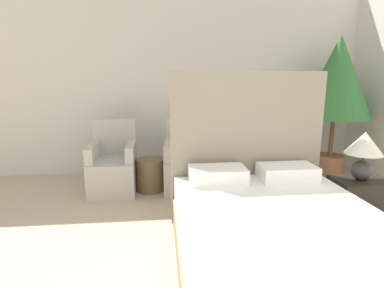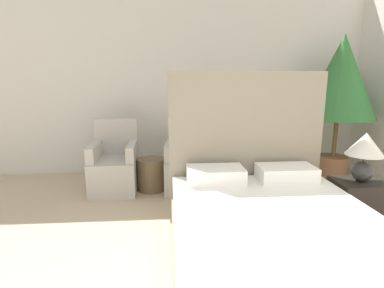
{
  "view_description": "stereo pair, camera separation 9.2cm",
  "coord_description": "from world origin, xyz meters",
  "px_view_note": "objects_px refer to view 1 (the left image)",
  "views": [
    {
      "loc": [
        -0.55,
        -0.64,
        1.44
      ],
      "look_at": [
        -0.21,
        2.71,
        0.72
      ],
      "focal_mm": 28.0,
      "sensor_mm": 36.0,
      "label": 1
    },
    {
      "loc": [
        -0.46,
        -0.65,
        1.44
      ],
      "look_at": [
        -0.21,
        2.71,
        0.72
      ],
      "focal_mm": 28.0,
      "sensor_mm": 36.0,
      "label": 2
    }
  ],
  "objects_px": {
    "potted_palm": "(337,82)",
    "table_lamp": "(364,149)",
    "side_table": "(151,174)",
    "armchair_near_window_right": "(187,167)",
    "nightstand": "(359,202)",
    "armchair_near_window_left": "(113,170)",
    "bed": "(279,237)"
  },
  "relations": [
    {
      "from": "armchair_near_window_left",
      "to": "table_lamp",
      "type": "relative_size",
      "value": 1.94
    },
    {
      "from": "armchair_near_window_left",
      "to": "nightstand",
      "type": "xyz_separation_m",
      "value": [
        2.59,
        -1.22,
        -0.05
      ]
    },
    {
      "from": "nightstand",
      "to": "side_table",
      "type": "xyz_separation_m",
      "value": [
        -2.11,
        1.21,
        -0.03
      ]
    },
    {
      "from": "potted_palm",
      "to": "table_lamp",
      "type": "height_order",
      "value": "potted_palm"
    },
    {
      "from": "side_table",
      "to": "potted_palm",
      "type": "bearing_deg",
      "value": 5.24
    },
    {
      "from": "bed",
      "to": "potted_palm",
      "type": "distance_m",
      "value": 2.88
    },
    {
      "from": "potted_palm",
      "to": "side_table",
      "type": "relative_size",
      "value": 4.82
    },
    {
      "from": "potted_palm",
      "to": "nightstand",
      "type": "height_order",
      "value": "potted_palm"
    },
    {
      "from": "bed",
      "to": "side_table",
      "type": "relative_size",
      "value": 4.79
    },
    {
      "from": "armchair_near_window_right",
      "to": "side_table",
      "type": "distance_m",
      "value": 0.49
    },
    {
      "from": "bed",
      "to": "potted_palm",
      "type": "xyz_separation_m",
      "value": [
        1.62,
        2.11,
        1.11
      ]
    },
    {
      "from": "potted_palm",
      "to": "side_table",
      "type": "bearing_deg",
      "value": -174.76
    },
    {
      "from": "armchair_near_window_right",
      "to": "nightstand",
      "type": "height_order",
      "value": "armchair_near_window_right"
    },
    {
      "from": "armchair_near_window_left",
      "to": "nightstand",
      "type": "distance_m",
      "value": 2.87
    },
    {
      "from": "bed",
      "to": "table_lamp",
      "type": "xyz_separation_m",
      "value": [
        1.08,
        0.66,
        0.49
      ]
    },
    {
      "from": "nightstand",
      "to": "table_lamp",
      "type": "height_order",
      "value": "table_lamp"
    },
    {
      "from": "armchair_near_window_right",
      "to": "potted_palm",
      "type": "height_order",
      "value": "potted_palm"
    },
    {
      "from": "armchair_near_window_left",
      "to": "armchair_near_window_right",
      "type": "relative_size",
      "value": 1.0
    },
    {
      "from": "bed",
      "to": "armchair_near_window_right",
      "type": "bearing_deg",
      "value": 105.57
    },
    {
      "from": "potted_palm",
      "to": "nightstand",
      "type": "relative_size",
      "value": 3.84
    },
    {
      "from": "armchair_near_window_right",
      "to": "nightstand",
      "type": "bearing_deg",
      "value": -32.79
    },
    {
      "from": "potted_palm",
      "to": "side_table",
      "type": "xyz_separation_m",
      "value": [
        -2.63,
        -0.24,
        -1.19
      ]
    },
    {
      "from": "armchair_near_window_left",
      "to": "potted_palm",
      "type": "bearing_deg",
      "value": 2.87
    },
    {
      "from": "armchair_near_window_left",
      "to": "side_table",
      "type": "bearing_deg",
      "value": -3.03
    },
    {
      "from": "table_lamp",
      "to": "side_table",
      "type": "distance_m",
      "value": 2.48
    },
    {
      "from": "armchair_near_window_right",
      "to": "potted_palm",
      "type": "relative_size",
      "value": 0.45
    },
    {
      "from": "potted_palm",
      "to": "table_lamp",
      "type": "xyz_separation_m",
      "value": [
        -0.54,
        -1.45,
        -0.62
      ]
    },
    {
      "from": "armchair_near_window_right",
      "to": "side_table",
      "type": "relative_size",
      "value": 2.16
    },
    {
      "from": "table_lamp",
      "to": "side_table",
      "type": "xyz_separation_m",
      "value": [
        -2.09,
        1.21,
        -0.58
      ]
    },
    {
      "from": "armchair_near_window_left",
      "to": "potted_palm",
      "type": "height_order",
      "value": "potted_palm"
    },
    {
      "from": "potted_palm",
      "to": "nightstand",
      "type": "xyz_separation_m",
      "value": [
        -0.52,
        -1.45,
        -1.17
      ]
    },
    {
      "from": "table_lamp",
      "to": "armchair_near_window_left",
      "type": "bearing_deg",
      "value": 154.56
    }
  ]
}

